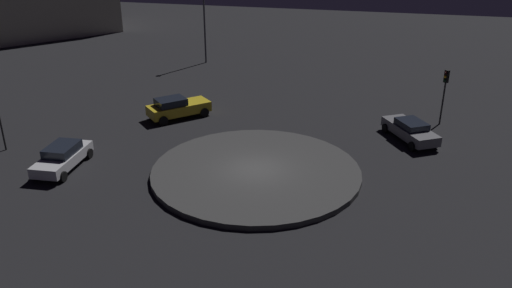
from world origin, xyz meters
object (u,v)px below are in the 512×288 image
at_px(car_silver, 62,157).
at_px(car_yellow, 177,107).
at_px(traffic_light_northwest, 445,86).
at_px(streetlamp_southwest, 204,5).
at_px(car_grey, 410,130).

xyz_separation_m(car_silver, car_yellow, (-9.63, 3.42, 0.07)).
bearing_deg(car_silver, traffic_light_northwest, -63.84).
relative_size(car_yellow, traffic_light_northwest, 1.12).
bearing_deg(car_silver, streetlamp_southwest, -4.31).
relative_size(car_silver, car_yellow, 1.00).
height_order(traffic_light_northwest, streetlamp_southwest, streetlamp_southwest).
height_order(car_yellow, car_grey, car_yellow).
bearing_deg(streetlamp_southwest, car_grey, 51.24).
relative_size(traffic_light_northwest, streetlamp_southwest, 0.42).
relative_size(car_grey, streetlamp_southwest, 0.50).
distance_m(car_silver, streetlamp_southwest, 26.03).
bearing_deg(car_silver, car_grey, -68.87).
relative_size(car_silver, traffic_light_northwest, 1.13).
relative_size(car_yellow, car_grey, 0.94).
relative_size(car_silver, car_grey, 0.95).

